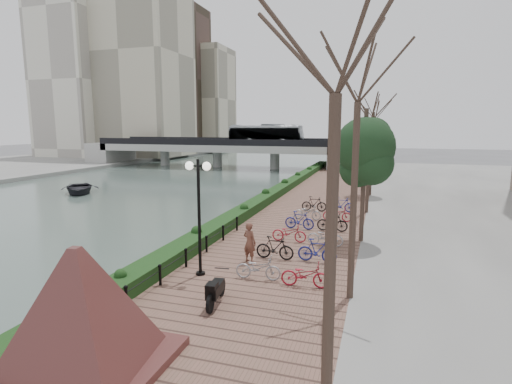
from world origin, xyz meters
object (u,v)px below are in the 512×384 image
at_px(boat, 79,188).
at_px(granite_monument, 79,310).
at_px(motorcycle, 216,289).
at_px(pedestrian, 250,242).
at_px(lamppost, 199,192).

bearing_deg(boat, granite_monument, -86.73).
bearing_deg(granite_monument, motorcycle, 69.82).
bearing_deg(motorcycle, boat, 132.77).
xyz_separation_m(motorcycle, pedestrian, (-0.25, 4.16, 0.36)).
bearing_deg(lamppost, granite_monument, -89.58).
relative_size(pedestrian, boat, 0.36).
relative_size(motorcycle, boat, 0.33).
bearing_deg(motorcycle, lamppost, 119.46).
xyz_separation_m(lamppost, pedestrian, (1.35, 1.95, -2.39)).
bearing_deg(granite_monument, boat, 131.39).
xyz_separation_m(lamppost, boat, (-20.17, 16.51, -3.23)).
distance_m(granite_monument, motorcycle, 4.62).
xyz_separation_m(lamppost, motorcycle, (1.60, -2.20, -2.75)).
height_order(lamppost, boat, lamppost).
xyz_separation_m(pedestrian, boat, (-21.53, 14.55, -0.84)).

